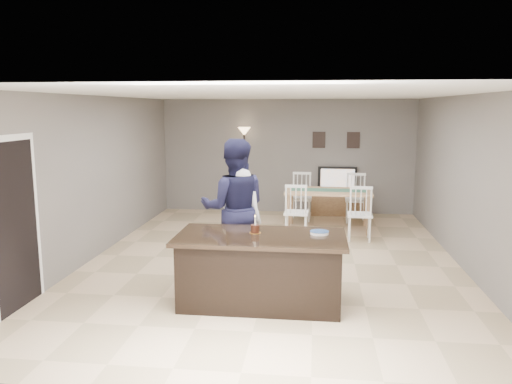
# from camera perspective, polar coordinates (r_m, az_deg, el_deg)

# --- Properties ---
(floor) EXTENTS (8.00, 8.00, 0.00)m
(floor) POSITION_cam_1_polar(r_m,az_deg,el_deg) (8.32, 1.90, -7.87)
(floor) COLOR tan
(floor) RESTS_ON ground
(room_shell) EXTENTS (8.00, 8.00, 8.00)m
(room_shell) POSITION_cam_1_polar(r_m,az_deg,el_deg) (7.98, 1.97, 3.70)
(room_shell) COLOR slate
(room_shell) RESTS_ON floor
(kitchen_island) EXTENTS (2.15, 1.10, 0.90)m
(kitchen_island) POSITION_cam_1_polar(r_m,az_deg,el_deg) (6.47, 0.56, -8.79)
(kitchen_island) COLOR black
(kitchen_island) RESTS_ON floor
(tv_console) EXTENTS (1.20, 0.40, 0.60)m
(tv_console) POSITION_cam_1_polar(r_m,az_deg,el_deg) (11.89, 9.23, -1.17)
(tv_console) COLOR brown
(tv_console) RESTS_ON floor
(television) EXTENTS (0.91, 0.12, 0.53)m
(television) POSITION_cam_1_polar(r_m,az_deg,el_deg) (11.87, 9.29, 1.56)
(television) COLOR black
(television) RESTS_ON tv_console
(tv_screen_glow) EXTENTS (0.78, 0.00, 0.78)m
(tv_screen_glow) POSITION_cam_1_polar(r_m,az_deg,el_deg) (11.79, 9.31, 1.54)
(tv_screen_glow) COLOR orange
(tv_screen_glow) RESTS_ON tv_console
(picture_frames) EXTENTS (1.10, 0.02, 0.38)m
(picture_frames) POSITION_cam_1_polar(r_m,az_deg,el_deg) (11.92, 9.13, 5.89)
(picture_frames) COLOR black
(picture_frames) RESTS_ON room_shell
(doorway) EXTENTS (0.00, 2.10, 2.65)m
(doorway) POSITION_cam_1_polar(r_m,az_deg,el_deg) (6.80, -25.86, -1.86)
(doorway) COLOR black
(doorway) RESTS_ON floor
(woman) EXTENTS (0.61, 0.42, 1.63)m
(woman) POSITION_cam_1_polar(r_m,az_deg,el_deg) (7.38, -1.61, -3.56)
(woman) COLOR silver
(woman) RESTS_ON floor
(man) EXTENTS (1.10, 0.92, 2.06)m
(man) POSITION_cam_1_polar(r_m,az_deg,el_deg) (7.39, -2.51, -1.86)
(man) COLOR #161632
(man) RESTS_ON floor
(birthday_cake) EXTENTS (0.15, 0.15, 0.23)m
(birthday_cake) POSITION_cam_1_polar(r_m,az_deg,el_deg) (6.45, -0.10, -4.21)
(birthday_cake) COLOR gold
(birthday_cake) RESTS_ON kitchen_island
(plate_stack) EXTENTS (0.24, 0.24, 0.04)m
(plate_stack) POSITION_cam_1_polar(r_m,az_deg,el_deg) (6.45, 7.25, -4.62)
(plate_stack) COLOR white
(plate_stack) RESTS_ON kitchen_island
(dining_table) EXTENTS (1.78, 2.02, 1.07)m
(dining_table) POSITION_cam_1_polar(r_m,az_deg,el_deg) (10.38, 8.26, -0.57)
(dining_table) COLOR tan
(dining_table) RESTS_ON floor
(floor_lamp) EXTENTS (0.31, 0.31, 2.05)m
(floor_lamp) POSITION_cam_1_polar(r_m,az_deg,el_deg) (11.85, -1.35, 5.20)
(floor_lamp) COLOR black
(floor_lamp) RESTS_ON floor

